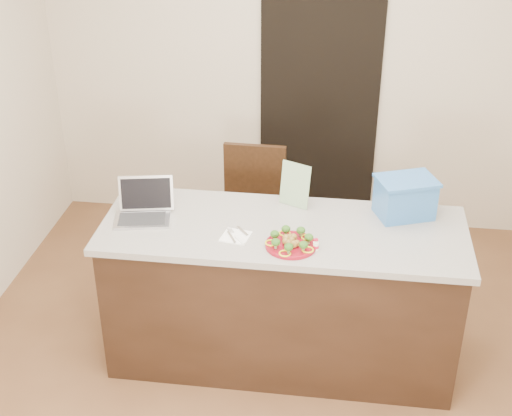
# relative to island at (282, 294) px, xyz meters

# --- Properties ---
(ground) EXTENTS (4.00, 4.00, 0.00)m
(ground) POSITION_rel_island_xyz_m (0.00, -0.25, -0.46)
(ground) COLOR brown
(ground) RESTS_ON ground
(room_shell) EXTENTS (4.00, 4.00, 4.00)m
(room_shell) POSITION_rel_island_xyz_m (0.00, -0.25, 1.16)
(room_shell) COLOR white
(room_shell) RESTS_ON ground
(doorway) EXTENTS (0.90, 0.02, 2.00)m
(doorway) POSITION_rel_island_xyz_m (0.10, 1.73, 0.54)
(doorway) COLOR black
(doorway) RESTS_ON ground
(island) EXTENTS (2.06, 0.76, 0.92)m
(island) POSITION_rel_island_xyz_m (0.00, 0.00, 0.00)
(island) COLOR black
(island) RESTS_ON ground
(plate) EXTENTS (0.28, 0.28, 0.02)m
(plate) POSITION_rel_island_xyz_m (0.06, -0.19, 0.47)
(plate) COLOR maroon
(plate) RESTS_ON island
(meatballs) EXTENTS (0.11, 0.11, 0.04)m
(meatballs) POSITION_rel_island_xyz_m (0.06, -0.20, 0.49)
(meatballs) COLOR olive
(meatballs) RESTS_ON plate
(broccoli) EXTENTS (0.23, 0.23, 0.04)m
(broccoli) POSITION_rel_island_xyz_m (0.06, -0.19, 0.51)
(broccoli) COLOR #204813
(broccoli) RESTS_ON plate
(pepper_rings) EXTENTS (0.27, 0.27, 0.01)m
(pepper_rings) POSITION_rel_island_xyz_m (0.06, -0.19, 0.48)
(pepper_rings) COLOR yellow
(pepper_rings) RESTS_ON plate
(napkin) EXTENTS (0.17, 0.17, 0.01)m
(napkin) POSITION_rel_island_xyz_m (-0.25, -0.14, 0.46)
(napkin) COLOR white
(napkin) RESTS_ON island
(fork) EXTENTS (0.07, 0.16, 0.00)m
(fork) POSITION_rel_island_xyz_m (-0.27, -0.13, 0.47)
(fork) COLOR silver
(fork) RESTS_ON napkin
(knife) EXTENTS (0.08, 0.19, 0.01)m
(knife) POSITION_rel_island_xyz_m (-0.22, -0.15, 0.47)
(knife) COLOR white
(knife) RESTS_ON napkin
(yogurt_bottle) EXTENTS (0.03, 0.03, 0.07)m
(yogurt_bottle) POSITION_rel_island_xyz_m (0.19, -0.21, 0.49)
(yogurt_bottle) COLOR white
(yogurt_bottle) RESTS_ON island
(laptop) EXTENTS (0.35, 0.30, 0.22)m
(laptop) POSITION_rel_island_xyz_m (-0.80, 0.02, 0.52)
(laptop) COLOR #BDBCC2
(laptop) RESTS_ON island
(leaflet) EXTENTS (0.19, 0.12, 0.27)m
(leaflet) POSITION_rel_island_xyz_m (0.04, 0.27, 0.59)
(leaflet) COLOR silver
(leaflet) RESTS_ON island
(blue_box) EXTENTS (0.39, 0.34, 0.23)m
(blue_box) POSITION_rel_island_xyz_m (0.67, 0.23, 0.58)
(blue_box) COLOR #3169B1
(blue_box) RESTS_ON island
(chair) EXTENTS (0.44, 0.44, 0.97)m
(chair) POSITION_rel_island_xyz_m (-0.29, 0.87, 0.09)
(chair) COLOR #361E10
(chair) RESTS_ON ground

